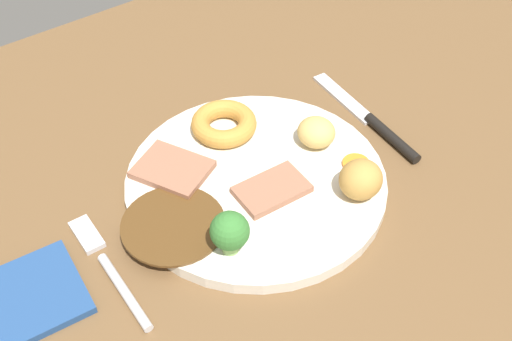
{
  "coord_description": "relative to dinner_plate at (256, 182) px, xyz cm",
  "views": [
    {
      "loc": [
        -26.24,
        -37.65,
        53.3
      ],
      "look_at": [
        1.92,
        0.53,
        6.0
      ],
      "focal_mm": 45.39,
      "sensor_mm": 36.0,
      "label": 1
    }
  ],
  "objects": [
    {
      "name": "dining_table",
      "position": [
        -1.92,
        -0.53,
        -2.5
      ],
      "size": [
        120.0,
        84.0,
        3.6
      ],
      "primitive_type": "cube",
      "color": "brown",
      "rests_on": "ground"
    },
    {
      "name": "dinner_plate",
      "position": [
        0.0,
        0.0,
        0.0
      ],
      "size": [
        27.4,
        27.4,
        1.4
      ],
      "primitive_type": "cylinder",
      "color": "silver",
      "rests_on": "dining_table"
    },
    {
      "name": "gravy_pool",
      "position": [
        -10.42,
        -0.88,
        0.85
      ],
      "size": [
        10.29,
        10.29,
        0.3
      ],
      "primitive_type": "cylinder",
      "color": "#563819",
      "rests_on": "dinner_plate"
    },
    {
      "name": "meat_slice_main",
      "position": [
        0.02,
        -2.68,
        1.1
      ],
      "size": [
        7.51,
        4.98,
        0.8
      ],
      "primitive_type": "cube",
      "rotation": [
        0.0,
        0.0,
        6.23
      ],
      "color": "#9E664C",
      "rests_on": "dinner_plate"
    },
    {
      "name": "meat_slice_under",
      "position": [
        -6.61,
        5.86,
        1.1
      ],
      "size": [
        8.55,
        9.26,
        0.8
      ],
      "primitive_type": "cube",
      "rotation": [
        0.0,
        0.0,
        5.18
      ],
      "color": "#9E664C",
      "rests_on": "dinner_plate"
    },
    {
      "name": "yorkshire_pudding",
      "position": [
        1.5,
        8.08,
        1.73
      ],
      "size": [
        7.36,
        7.36,
        2.07
      ],
      "primitive_type": "torus",
      "color": "#C68938",
      "rests_on": "dinner_plate"
    },
    {
      "name": "roast_potato_left",
      "position": [
        8.46,
        0.39,
        2.28
      ],
      "size": [
        4.92,
        5.05,
        3.16
      ],
      "primitive_type": "ellipsoid",
      "rotation": [
        0.0,
        0.0,
        0.23
      ],
      "color": "#D8B260",
      "rests_on": "dinner_plate"
    },
    {
      "name": "roast_potato_right",
      "position": [
        7.1,
        -8.05,
        2.7
      ],
      "size": [
        5.38,
        5.19,
        4.01
      ],
      "primitive_type": "ellipsoid",
      "rotation": [
        0.0,
        0.0,
        1.78
      ],
      "color": "#BC8C42",
      "rests_on": "dinner_plate"
    },
    {
      "name": "carrot_coin_front",
      "position": [
        9.66,
        -4.88,
        0.9
      ],
      "size": [
        2.94,
        2.94,
        0.41
      ],
      "primitive_type": "cylinder",
      "color": "orange",
      "rests_on": "dinner_plate"
    },
    {
      "name": "broccoli_floret",
      "position": [
        -7.61,
        -6.28,
        3.33
      ],
      "size": [
        3.74,
        3.74,
        4.64
      ],
      "color": "#8CB766",
      "rests_on": "dinner_plate"
    },
    {
      "name": "fork",
      "position": [
        -17.61,
        -0.45,
        -0.31
      ],
      "size": [
        2.13,
        15.29,
        0.9
      ],
      "rotation": [
        0.0,
        0.0,
        1.54
      ],
      "color": "silver",
      "rests_on": "dining_table"
    },
    {
      "name": "knife",
      "position": [
        16.89,
        -0.16,
        -0.25
      ],
      "size": [
        3.01,
        18.56,
        1.2
      ],
      "rotation": [
        0.0,
        0.0,
        1.49
      ],
      "color": "black",
      "rests_on": "dining_table"
    },
    {
      "name": "folded_napkin",
      "position": [
        -25.69,
        0.82,
        -0.3
      ],
      "size": [
        11.7,
        9.87,
        0.8
      ],
      "primitive_type": "cube",
      "rotation": [
        0.0,
        0.0,
        -0.08
      ],
      "color": "navy",
      "rests_on": "dining_table"
    }
  ]
}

